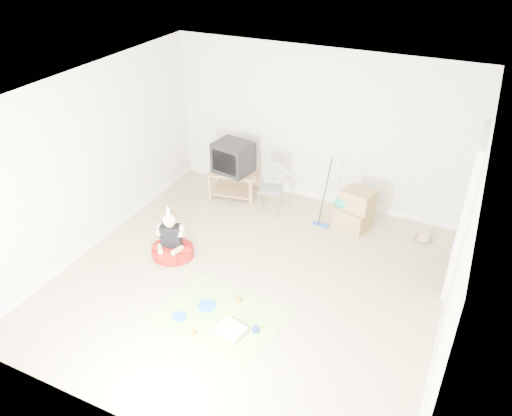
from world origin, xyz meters
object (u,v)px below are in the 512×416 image
at_px(birthday_cake, 231,330).
at_px(folding_chair, 270,189).
at_px(crt_tv, 233,157).
at_px(cardboard_boxes, 354,210).
at_px(seated_woman, 172,245).
at_px(tv_stand, 234,182).

bearing_deg(birthday_cake, folding_chair, 104.50).
height_order(crt_tv, birthday_cake, crt_tv).
height_order(folding_chair, cardboard_boxes, folding_chair).
distance_m(folding_chair, seated_woman, 1.95).
bearing_deg(crt_tv, tv_stand, 9.88).
bearing_deg(folding_chair, birthday_cake, -75.50).
bearing_deg(cardboard_boxes, birthday_cake, -103.21).
height_order(tv_stand, seated_woman, seated_woman).
bearing_deg(crt_tv, seated_woman, -80.05).
height_order(crt_tv, seated_woman, crt_tv).
relative_size(folding_chair, birthday_cake, 2.32).
height_order(tv_stand, cardboard_boxes, cardboard_boxes).
relative_size(crt_tv, folding_chair, 0.72).
bearing_deg(crt_tv, folding_chair, -2.36).
bearing_deg(folding_chair, cardboard_boxes, 3.96).
height_order(tv_stand, birthday_cake, tv_stand).
xyz_separation_m(tv_stand, folding_chair, (0.77, -0.17, 0.12)).
height_order(cardboard_boxes, birthday_cake, cardboard_boxes).
bearing_deg(tv_stand, crt_tv, 180.00).
bearing_deg(cardboard_boxes, seated_woman, -138.94).
bearing_deg(seated_woman, crt_tv, 90.07).
bearing_deg(seated_woman, cardboard_boxes, 41.06).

